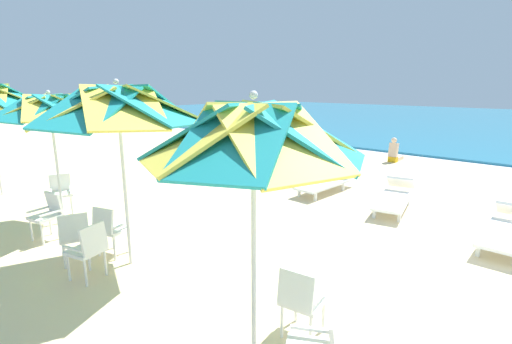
# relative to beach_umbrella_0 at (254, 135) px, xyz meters

# --- Properties ---
(ground_plane) EXTENTS (80.00, 80.00, 0.00)m
(ground_plane) POSITION_rel_beach_umbrella_0_xyz_m (0.68, 2.96, -2.35)
(ground_plane) COLOR beige
(surf_foam) EXTENTS (80.00, 0.70, 0.01)m
(surf_foam) POSITION_rel_beach_umbrella_0_xyz_m (0.68, 12.50, -2.35)
(surf_foam) COLOR white
(surf_foam) RESTS_ON ground
(beach_umbrella_0) EXTENTS (2.11, 2.11, 2.75)m
(beach_umbrella_0) POSITION_rel_beach_umbrella_0_xyz_m (0.00, 0.00, 0.00)
(beach_umbrella_0) COLOR silver
(beach_umbrella_0) RESTS_ON ground
(plastic_chair_1) EXTENTS (0.50, 0.52, 0.87)m
(plastic_chair_1) POSITION_rel_beach_umbrella_0_xyz_m (0.19, 0.58, -1.86)
(plastic_chair_1) COLOR white
(plastic_chair_1) RESTS_ON ground
(beach_umbrella_1) EXTENTS (2.55, 2.55, 2.89)m
(beach_umbrella_1) POSITION_rel_beach_umbrella_0_xyz_m (-2.90, 0.31, 0.14)
(beach_umbrella_1) COLOR silver
(beach_umbrella_1) RESTS_ON ground
(plastic_chair_2) EXTENTS (0.59, 0.57, 0.87)m
(plastic_chair_2) POSITION_rel_beach_umbrella_0_xyz_m (-3.55, -0.26, -1.86)
(plastic_chair_2) COLOR white
(plastic_chair_2) RESTS_ON ground
(plastic_chair_3) EXTENTS (0.55, 0.57, 0.87)m
(plastic_chair_3) POSITION_rel_beach_umbrella_0_xyz_m (-3.39, 0.25, -1.86)
(plastic_chair_3) COLOR white
(plastic_chair_3) RESTS_ON ground
(plastic_chair_4) EXTENTS (0.56, 0.54, 0.87)m
(plastic_chair_4) POSITION_rel_beach_umbrella_0_xyz_m (-2.88, -0.35, -1.86)
(plastic_chair_4) COLOR white
(plastic_chair_4) RESTS_ON ground
(beach_umbrella_2) EXTENTS (2.18, 2.18, 2.71)m
(beach_umbrella_2) POSITION_rel_beach_umbrella_0_xyz_m (-5.60, 0.37, 0.00)
(beach_umbrella_2) COLOR silver
(beach_umbrella_2) RESTS_ON ground
(plastic_chair_5) EXTENTS (0.59, 0.56, 0.87)m
(plastic_chair_5) POSITION_rel_beach_umbrella_0_xyz_m (-6.29, 0.65, -1.86)
(plastic_chair_5) COLOR white
(plastic_chair_5) RESTS_ON ground
(plastic_chair_6) EXTENTS (0.51, 0.53, 0.87)m
(plastic_chair_6) POSITION_rel_beach_umbrella_0_xyz_m (-4.92, -0.13, -1.86)
(plastic_chair_6) COLOR white
(plastic_chair_6) RESTS_ON ground
(sun_lounger_0) EXTENTS (0.65, 2.15, 0.62)m
(sun_lounger_0) POSITION_rel_beach_umbrella_0_xyz_m (1.54, 5.09, -2.07)
(sun_lounger_0) COLOR white
(sun_lounger_0) RESTS_ON ground
(sun_lounger_1) EXTENTS (1.04, 2.23, 0.62)m
(sun_lounger_1) POSITION_rel_beach_umbrella_0_xyz_m (-0.72, 5.74, -2.07)
(sun_lounger_1) COLOR white
(sun_lounger_1) RESTS_ON ground
(sun_lounger_2) EXTENTS (0.76, 2.18, 0.62)m
(sun_lounger_2) POSITION_rel_beach_umbrella_0_xyz_m (-2.62, 5.94, -2.07)
(sun_lounger_2) COLOR white
(sun_lounger_2) RESTS_ON ground
(beachgoer_seated) EXTENTS (0.30, 0.93, 0.92)m
(beachgoer_seated) POSITION_rel_beach_umbrella_0_xyz_m (-2.78, 11.20, -2.06)
(beachgoer_seated) COLOR yellow
(beachgoer_seated) RESTS_ON ground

